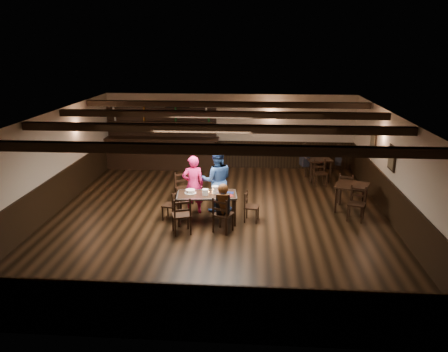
# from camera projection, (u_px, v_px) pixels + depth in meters

# --- Properties ---
(ground) EXTENTS (10.00, 10.00, 0.00)m
(ground) POSITION_uv_depth(u_px,v_px,m) (218.00, 218.00, 11.56)
(ground) COLOR black
(ground) RESTS_ON ground
(room_shell) EXTENTS (9.02, 10.02, 2.71)m
(room_shell) POSITION_uv_depth(u_px,v_px,m) (219.00, 154.00, 11.08)
(room_shell) COLOR beige
(room_shell) RESTS_ON ground
(dining_table) EXTENTS (1.59, 0.92, 0.75)m
(dining_table) POSITION_uv_depth(u_px,v_px,m) (207.00, 197.00, 11.16)
(dining_table) COLOR black
(dining_table) RESTS_ON ground
(chair_near_left) EXTENTS (0.55, 0.53, 0.93)m
(chair_near_left) POSITION_uv_depth(u_px,v_px,m) (182.00, 213.00, 10.44)
(chair_near_left) COLOR black
(chair_near_left) RESTS_ON ground
(chair_near_right) EXTENTS (0.55, 0.54, 0.90)m
(chair_near_right) POSITION_uv_depth(u_px,v_px,m) (222.00, 212.00, 10.53)
(chair_near_right) COLOR black
(chair_near_right) RESTS_ON ground
(chair_end_left) EXTENTS (0.43, 0.44, 0.79)m
(chair_end_left) POSITION_uv_depth(u_px,v_px,m) (172.00, 203.00, 11.34)
(chair_end_left) COLOR black
(chair_end_left) RESTS_ON ground
(chair_end_right) EXTENTS (0.41, 0.42, 0.80)m
(chair_end_right) POSITION_uv_depth(u_px,v_px,m) (249.00, 204.00, 11.25)
(chair_end_right) COLOR black
(chair_end_right) RESTS_ON ground
(chair_far_pushed) EXTENTS (0.59, 0.58, 0.92)m
(chair_far_pushed) POSITION_uv_depth(u_px,v_px,m) (183.00, 185.00, 12.51)
(chair_far_pushed) COLOR black
(chair_far_pushed) RESTS_ON ground
(woman_pink) EXTENTS (0.67, 0.53, 1.60)m
(woman_pink) POSITION_uv_depth(u_px,v_px,m) (193.00, 185.00, 11.70)
(woman_pink) COLOR #FF2C7D
(woman_pink) RESTS_ON ground
(man_blue) EXTENTS (0.95, 0.80, 1.76)m
(man_blue) POSITION_uv_depth(u_px,v_px,m) (217.00, 180.00, 11.81)
(man_blue) COLOR navy
(man_blue) RESTS_ON ground
(seated_person) EXTENTS (0.33, 0.50, 0.81)m
(seated_person) POSITION_uv_depth(u_px,v_px,m) (223.00, 200.00, 10.49)
(seated_person) COLOR black
(seated_person) RESTS_ON ground
(cake) EXTENTS (0.30, 0.30, 0.09)m
(cake) POSITION_uv_depth(u_px,v_px,m) (190.00, 192.00, 11.19)
(cake) COLOR white
(cake) RESTS_ON dining_table
(plate_stack_a) EXTENTS (0.16, 0.16, 0.15)m
(plate_stack_a) POSITION_uv_depth(u_px,v_px,m) (205.00, 192.00, 11.06)
(plate_stack_a) COLOR white
(plate_stack_a) RESTS_ON dining_table
(plate_stack_b) EXTENTS (0.17, 0.17, 0.20)m
(plate_stack_b) POSITION_uv_depth(u_px,v_px,m) (215.00, 190.00, 11.17)
(plate_stack_b) COLOR white
(plate_stack_b) RESTS_ON dining_table
(tea_light) EXTENTS (0.06, 0.06, 0.06)m
(tea_light) POSITION_uv_depth(u_px,v_px,m) (208.00, 192.00, 11.18)
(tea_light) COLOR #A5A8AD
(tea_light) RESTS_ON dining_table
(salt_shaker) EXTENTS (0.04, 0.04, 0.09)m
(salt_shaker) POSITION_uv_depth(u_px,v_px,m) (222.00, 193.00, 11.10)
(salt_shaker) COLOR silver
(salt_shaker) RESTS_ON dining_table
(pepper_shaker) EXTENTS (0.03, 0.03, 0.08)m
(pepper_shaker) POSITION_uv_depth(u_px,v_px,m) (224.00, 193.00, 11.06)
(pepper_shaker) COLOR #A5A8AD
(pepper_shaker) RESTS_ON dining_table
(drink_glass) EXTENTS (0.07, 0.07, 0.11)m
(drink_glass) POSITION_uv_depth(u_px,v_px,m) (218.00, 191.00, 11.20)
(drink_glass) COLOR silver
(drink_glass) RESTS_ON dining_table
(menu_red) EXTENTS (0.41, 0.36, 0.00)m
(menu_red) POSITION_uv_depth(u_px,v_px,m) (226.00, 195.00, 11.03)
(menu_red) COLOR maroon
(menu_red) RESTS_ON dining_table
(menu_blue) EXTENTS (0.27, 0.20, 0.00)m
(menu_blue) POSITION_uv_depth(u_px,v_px,m) (229.00, 193.00, 11.23)
(menu_blue) COLOR #0D1442
(menu_blue) RESTS_ON dining_table
(bar_counter) EXTENTS (4.22, 0.70, 2.20)m
(bar_counter) POSITION_uv_depth(u_px,v_px,m) (161.00, 149.00, 16.01)
(bar_counter) COLOR black
(bar_counter) RESTS_ON ground
(back_table_a) EXTENTS (1.08, 1.08, 0.75)m
(back_table_a) POSITION_uv_depth(u_px,v_px,m) (352.00, 188.00, 11.89)
(back_table_a) COLOR black
(back_table_a) RESTS_ON ground
(back_table_b) EXTENTS (0.90, 0.90, 0.75)m
(back_table_b) POSITION_uv_depth(u_px,v_px,m) (318.00, 161.00, 14.61)
(back_table_b) COLOR black
(back_table_b) RESTS_ON ground
(bg_patron_left) EXTENTS (0.32, 0.42, 0.76)m
(bg_patron_left) POSITION_uv_depth(u_px,v_px,m) (305.00, 155.00, 14.66)
(bg_patron_left) COLOR black
(bg_patron_left) RESTS_ON ground
(bg_patron_right) EXTENTS (0.28, 0.38, 0.72)m
(bg_patron_right) POSITION_uv_depth(u_px,v_px,m) (339.00, 154.00, 14.79)
(bg_patron_right) COLOR black
(bg_patron_right) RESTS_ON ground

